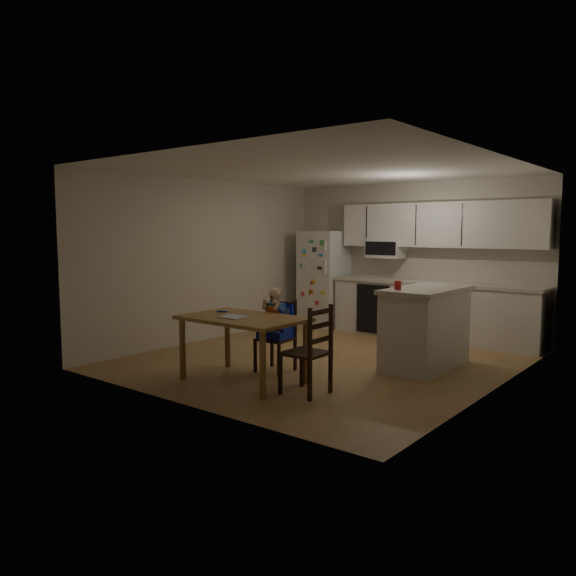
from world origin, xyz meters
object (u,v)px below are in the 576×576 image
at_px(kitchen_island, 426,327).
at_px(chair_side, 313,345).
at_px(refrigerator, 324,279).
at_px(dining_table, 243,325).
at_px(chair_booster, 277,321).
at_px(red_cup, 398,285).

height_order(kitchen_island, chair_side, kitchen_island).
bearing_deg(refrigerator, chair_side, -56.50).
distance_m(dining_table, chair_booster, 0.61).
distance_m(refrigerator, red_cup, 3.35).
relative_size(kitchen_island, red_cup, 12.94).
height_order(kitchen_island, chair_booster, chair_booster).
height_order(red_cup, dining_table, red_cup).
bearing_deg(dining_table, chair_side, 3.12).
height_order(red_cup, chair_booster, red_cup).
bearing_deg(kitchen_island, chair_booster, -136.01).
bearing_deg(red_cup, chair_side, -97.64).
distance_m(dining_table, chair_side, 0.95).
height_order(refrigerator, chair_side, refrigerator).
height_order(dining_table, chair_booster, chair_booster).
relative_size(refrigerator, dining_table, 1.22).
xyz_separation_m(refrigerator, chair_side, (2.38, -3.59, -0.31)).
relative_size(kitchen_island, dining_table, 0.98).
bearing_deg(red_cup, refrigerator, 140.47).
bearing_deg(dining_table, refrigerator, 111.47).
relative_size(refrigerator, red_cup, 16.14).
distance_m(red_cup, chair_booster, 1.53).
distance_m(refrigerator, chair_side, 4.32).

